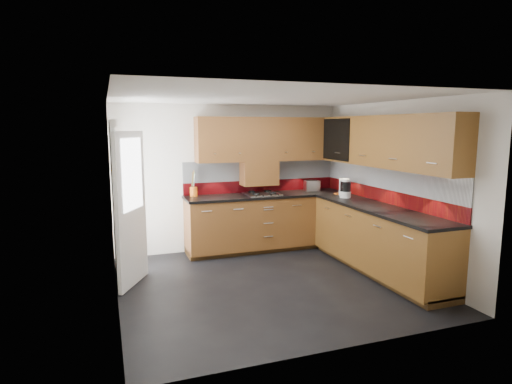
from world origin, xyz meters
name	(u,v)px	position (x,y,z in m)	size (l,w,h in m)	color
room	(270,170)	(0.00, 0.00, 1.50)	(4.00, 3.80, 2.64)	black
base_cabinets	(317,232)	(1.07, 0.72, 0.44)	(2.70, 3.20, 0.95)	brown
countertop	(317,201)	(1.05, 0.70, 0.92)	(2.72, 3.22, 0.04)	black
backsplash	(323,180)	(1.28, 0.93, 1.21)	(2.70, 3.20, 0.54)	maroon
upper_cabinets	(326,140)	(1.23, 0.78, 1.84)	(2.50, 3.20, 0.72)	brown
extractor_hood	(259,173)	(0.45, 1.64, 1.28)	(0.60, 0.33, 0.40)	brown
glass_cabinet	(344,138)	(1.71, 1.07, 1.87)	(0.32, 0.80, 0.66)	black
back_door	(122,205)	(-1.78, 0.75, 1.03)	(0.42, 1.19, 2.04)	white
gas_hob	(262,194)	(0.45, 1.47, 0.95)	(0.55, 0.49, 0.04)	silver
utensil_pot	(194,190)	(-0.65, 1.67, 1.04)	(0.12, 0.12, 0.42)	#CA5B13
toaster	(312,186)	(1.41, 1.58, 1.03)	(0.27, 0.18, 0.19)	silver
food_processor	(345,189)	(1.58, 0.77, 1.07)	(0.18, 0.18, 0.29)	white
paper_towel	(343,187)	(1.65, 0.95, 1.07)	(0.13, 0.13, 0.27)	white
orange_cloth	(339,194)	(1.66, 1.08, 0.95)	(0.14, 0.12, 0.01)	#D35F17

